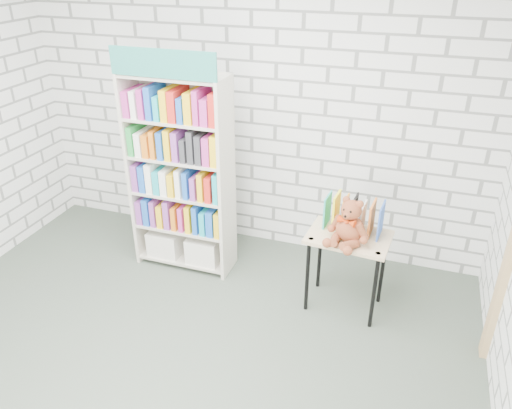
% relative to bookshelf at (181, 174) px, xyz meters
% --- Properties ---
extents(ground, '(4.50, 4.50, 0.00)m').
position_rel_bookshelf_xyz_m(ground, '(0.45, -1.36, -0.94)').
color(ground, '#424D41').
rests_on(ground, ground).
extents(room_shell, '(4.52, 4.02, 2.81)m').
position_rel_bookshelf_xyz_m(room_shell, '(0.45, -1.36, 0.85)').
color(room_shell, silver).
rests_on(room_shell, ground).
extents(bookshelf, '(0.92, 0.36, 2.06)m').
position_rel_bookshelf_xyz_m(bookshelf, '(0.00, 0.00, 0.00)').
color(bookshelf, beige).
rests_on(bookshelf, ground).
extents(display_table, '(0.68, 0.50, 0.70)m').
position_rel_bookshelf_xyz_m(display_table, '(1.56, -0.18, -0.34)').
color(display_table, tan).
rests_on(display_table, ground).
extents(table_books, '(0.47, 0.24, 0.27)m').
position_rel_bookshelf_xyz_m(table_books, '(1.57, -0.08, -0.10)').
color(table_books, teal).
rests_on(table_books, display_table).
extents(teddy_bear, '(0.34, 0.33, 0.37)m').
position_rel_bookshelf_xyz_m(teddy_bear, '(1.56, -0.28, -0.09)').
color(teddy_bear, brown).
rests_on(teddy_bear, display_table).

